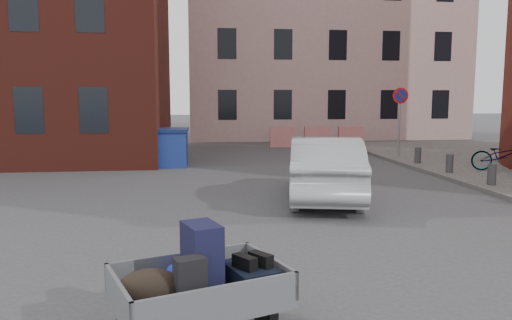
{
  "coord_description": "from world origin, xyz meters",
  "views": [
    {
      "loc": [
        -1.77,
        -8.72,
        2.43
      ],
      "look_at": [
        -0.49,
        1.66,
        1.1
      ],
      "focal_mm": 35.0,
      "sensor_mm": 36.0,
      "label": 1
    }
  ],
  "objects": [
    {
      "name": "building_pink",
      "position": [
        6.0,
        22.0,
        7.0
      ],
      "size": [
        16.0,
        8.0,
        14.0
      ],
      "primitive_type": "cube",
      "color": "#C29895",
      "rests_on": "ground"
    },
    {
      "name": "dumpster",
      "position": [
        -3.56,
        9.05,
        0.66
      ],
      "size": [
        3.17,
        1.68,
        1.32
      ],
      "rotation": [
        0.0,
        0.0,
        -0.02
      ],
      "color": "navy",
      "rests_on": "ground"
    },
    {
      "name": "no_parking_sign",
      "position": [
        6.0,
        9.48,
        2.01
      ],
      "size": [
        0.6,
        0.09,
        2.65
      ],
      "color": "gray",
      "rests_on": "sidewalk"
    },
    {
      "name": "trailer",
      "position": [
        -1.76,
        -4.02,
        0.61
      ],
      "size": [
        1.88,
        1.98,
        1.2
      ],
      "rotation": [
        0.0,
        0.0,
        0.35
      ],
      "color": "black",
      "rests_on": "ground"
    },
    {
      "name": "bollards",
      "position": [
        6.0,
        3.4,
        0.4
      ],
      "size": [
        0.22,
        9.02,
        0.55
      ],
      "color": "#3A3A3D",
      "rests_on": "sidewalk"
    },
    {
      "name": "bicycle",
      "position": [
        7.8,
        5.71,
        0.6
      ],
      "size": [
        1.94,
        1.2,
        0.96
      ],
      "primitive_type": "imported",
      "rotation": [
        0.0,
        0.0,
        1.24
      ],
      "color": "black",
      "rests_on": "sidewalk"
    },
    {
      "name": "ground",
      "position": [
        0.0,
        0.0,
        0.0
      ],
      "size": [
        120.0,
        120.0,
        0.0
      ],
      "primitive_type": "plane",
      "color": "#38383A",
      "rests_on": "ground"
    },
    {
      "name": "barriers",
      "position": [
        4.2,
        15.0,
        0.5
      ],
      "size": [
        4.7,
        0.18,
        1.0
      ],
      "color": "red",
      "rests_on": "ground"
    },
    {
      "name": "silver_car",
      "position": [
        1.3,
        2.73,
        0.75
      ],
      "size": [
        2.51,
        4.78,
        1.5
      ],
      "primitive_type": "imported",
      "rotation": [
        0.0,
        0.0,
        2.93
      ],
      "color": "#9EA0A5",
      "rests_on": "ground"
    }
  ]
}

